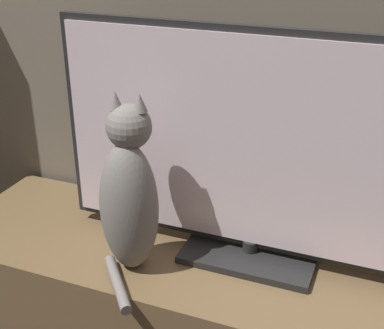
# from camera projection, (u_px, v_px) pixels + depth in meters

# --- Properties ---
(tv_stand) EXTENTS (1.42, 0.48, 0.45)m
(tv_stand) POSITION_uv_depth(u_px,v_px,m) (184.00, 313.00, 1.61)
(tv_stand) COLOR brown
(tv_stand) RESTS_ON ground_plane
(tv) EXTENTS (1.10, 0.22, 0.63)m
(tv) POSITION_uv_depth(u_px,v_px,m) (256.00, 154.00, 1.36)
(tv) COLOR black
(tv) RESTS_ON tv_stand
(cat) EXTENTS (0.17, 0.28, 0.48)m
(cat) POSITION_uv_depth(u_px,v_px,m) (130.00, 196.00, 1.37)
(cat) COLOR gray
(cat) RESTS_ON tv_stand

